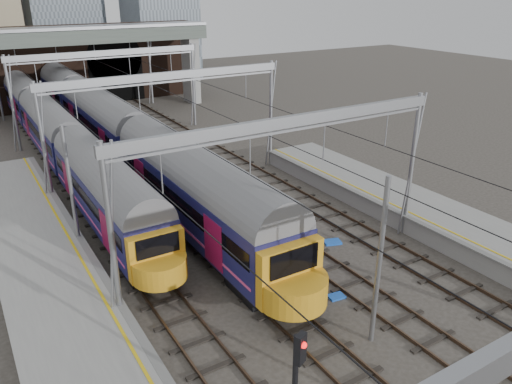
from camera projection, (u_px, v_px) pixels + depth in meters
ground at (409, 370)px, 18.31m from camera, size 160.00×160.00×0.00m
tracks at (220, 219)px, 30.12m from camera, size 14.40×80.00×0.22m
overhead_line at (171, 93)px, 32.72m from camera, size 16.80×80.00×8.00m
retaining_wall at (83, 67)px, 58.24m from camera, size 28.00×2.75×9.00m
overbridge at (79, 46)px, 51.77m from camera, size 28.00×3.00×9.25m
train_main at (79, 102)px, 48.15m from camera, size 3.10×71.57×5.23m
train_second at (36, 111)px, 45.95m from camera, size 2.66×61.51×4.62m
equip_cover_a at (336, 296)px, 22.59m from camera, size 0.81×0.62×0.09m
equip_cover_b at (294, 223)px, 29.57m from camera, size 1.00×0.85×0.10m
equip_cover_c at (332, 242)px, 27.37m from camera, size 1.08×0.91×0.11m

